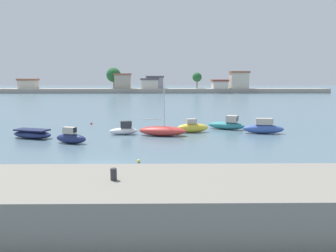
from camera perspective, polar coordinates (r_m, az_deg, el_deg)
ground_plane at (r=26.16m, az=-11.73°, el=-6.80°), size 400.00×400.00×0.00m
seawall_embankment at (r=16.90m, az=-18.20°, el=-12.12°), size 84.68×5.78×2.05m
mooring_bollard at (r=15.91m, az=-9.26°, el=-8.12°), size 0.30×0.30×0.56m
moored_boat_0 at (r=39.73m, az=-22.14°, el=-1.26°), size 5.06×3.24×1.00m
moored_boat_1 at (r=35.41m, az=-16.22°, el=-1.89°), size 3.60×2.23×1.68m
moored_boat_2 at (r=39.48m, az=-7.52°, el=-0.65°), size 3.44×1.60×1.57m
moored_boat_3 at (r=38.37m, az=-0.97°, el=-0.82°), size 5.71×2.89×5.85m
moored_boat_4 at (r=40.63m, az=4.18°, el=-0.23°), size 4.00×1.84×1.66m
moored_boat_5 at (r=43.46m, az=10.07°, el=0.27°), size 4.91×3.30×1.81m
moored_boat_6 at (r=41.33m, az=15.95°, el=-0.32°), size 4.92×1.97×1.82m
mooring_buoy_0 at (r=48.40m, az=-12.93°, el=0.45°), size 0.29×0.29×0.29m
mooring_buoy_1 at (r=26.83m, az=-5.04°, el=-5.96°), size 0.26×0.26×0.26m
mooring_buoy_2 at (r=46.13m, az=8.21°, el=0.23°), size 0.37×0.37×0.37m
distant_shoreline at (r=131.10m, az=-2.58°, el=6.61°), size 136.74×9.03×9.71m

